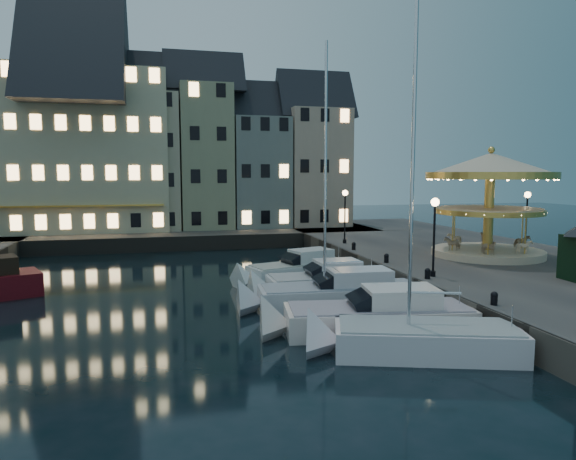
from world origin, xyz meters
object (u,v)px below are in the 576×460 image
object	(u,v)px
bollard_d	(354,246)
motorboat_d	(317,284)
bollard_b	(427,273)
motorboat_c	(333,295)
motorboat_b	(369,318)
streetlamp_b	(434,226)
bollard_a	(494,298)
motorboat_a	(411,341)
carousel	(490,184)
motorboat_e	(295,271)
streetlamp_c	(345,209)
streetlamp_d	(527,212)
bollard_c	(386,258)

from	to	relation	value
bollard_d	motorboat_d	xyz separation A→B (m)	(-5.05, -7.53, -0.96)
bollard_b	motorboat_c	xyz separation A→B (m)	(-5.10, 0.25, -0.92)
bollard_b	motorboat_b	xyz separation A→B (m)	(-4.90, -3.96, -0.96)
streetlamp_b	bollard_d	world-z (taller)	streetlamp_b
bollard_a	motorboat_c	bearing A→B (deg)	131.55
bollard_b	motorboat_a	world-z (taller)	motorboat_a
bollard_a	motorboat_b	bearing A→B (deg)	162.53
motorboat_a	carousel	size ratio (longest dim) A/B	1.60
motorboat_b	motorboat_e	size ratio (longest dim) A/B	1.17
bollard_a	carousel	world-z (taller)	carousel
bollard_a	motorboat_d	xyz separation A→B (m)	(-5.05, 8.47, -0.96)
streetlamp_c	bollard_b	bearing A→B (deg)	-92.45
bollard_d	motorboat_b	size ratio (longest dim) A/B	0.06
streetlamp_c	bollard_b	xyz separation A→B (m)	(-0.60, -14.00, -2.41)
bollard_d	motorboat_b	world-z (taller)	motorboat_b
streetlamp_d	bollard_b	xyz separation A→B (m)	(-11.90, -7.50, -2.41)
streetlamp_b	motorboat_b	xyz separation A→B (m)	(-5.50, -4.46, -3.37)
motorboat_a	motorboat_c	bearing A→B (deg)	95.38
streetlamp_d	motorboat_e	xyz separation A→B (m)	(-17.20, -0.55, -3.38)
bollard_b	bollard_d	world-z (taller)	same
streetlamp_c	motorboat_e	xyz separation A→B (m)	(-5.90, -7.05, -3.38)
bollard_c	motorboat_e	distance (m)	5.73
streetlamp_c	motorboat_e	bearing A→B (deg)	-129.97
motorboat_c	motorboat_b	bearing A→B (deg)	-87.27
bollard_b	motorboat_e	xyz separation A→B (m)	(-5.30, 6.95, -0.96)
bollard_d	motorboat_b	distance (m)	15.30
streetlamp_c	bollard_d	size ratio (longest dim) A/B	7.32
bollard_d	streetlamp_c	bearing A→B (deg)	80.27
bollard_b	streetlamp_d	bearing A→B (deg)	32.22
bollard_a	motorboat_b	size ratio (longest dim) A/B	0.06
streetlamp_b	streetlamp_d	bearing A→B (deg)	31.78
motorboat_e	carousel	distance (m)	14.05
motorboat_e	bollard_c	bearing A→B (deg)	-20.23
motorboat_b	motorboat_e	bearing A→B (deg)	92.14
bollard_b	motorboat_b	world-z (taller)	motorboat_b
motorboat_a	motorboat_c	world-z (taller)	motorboat_a
motorboat_c	motorboat_e	distance (m)	6.71
motorboat_b	carousel	world-z (taller)	carousel
carousel	motorboat_e	bearing A→B (deg)	174.92
bollard_b	carousel	xyz separation A→B (m)	(7.62, 5.81, 4.43)
motorboat_a	motorboat_b	distance (m)	2.87
streetlamp_b	bollard_a	bearing A→B (deg)	-95.71
bollard_a	motorboat_e	world-z (taller)	motorboat_e
motorboat_d	streetlamp_c	bearing A→B (deg)	62.86
motorboat_a	streetlamp_b	bearing A→B (deg)	55.37
bollard_d	bollard_a	bearing A→B (deg)	-90.00
streetlamp_d	bollard_a	world-z (taller)	streetlamp_d
streetlamp_b	bollard_c	distance (m)	5.14
motorboat_a	streetlamp_c	bearing A→B (deg)	76.39
bollard_b	bollard_d	distance (m)	10.50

